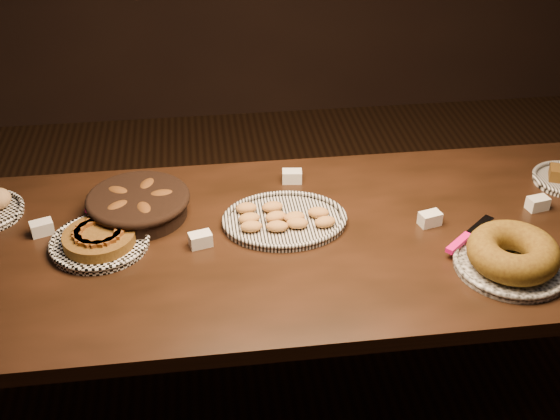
{
  "coord_description": "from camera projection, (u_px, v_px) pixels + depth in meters",
  "views": [
    {
      "loc": [
        -0.28,
        -1.82,
        2.06
      ],
      "look_at": [
        -0.04,
        0.05,
        0.82
      ],
      "focal_mm": 45.0,
      "sensor_mm": 36.0,
      "label": 1
    }
  ],
  "objects": [
    {
      "name": "ground",
      "position": [
        293.0,
        396.0,
        2.67
      ],
      "size": [
        5.0,
        5.0,
        0.0
      ],
      "primitive_type": "plane",
      "color": "black",
      "rests_on": "ground"
    },
    {
      "name": "buffet_table",
      "position": [
        295.0,
        254.0,
        2.3
      ],
      "size": [
        2.4,
        1.0,
        0.75
      ],
      "color": "black",
      "rests_on": "ground"
    },
    {
      "name": "apple_tart_plate",
      "position": [
        100.0,
        240.0,
        2.2
      ],
      "size": [
        0.33,
        0.34,
        0.06
      ],
      "rotation": [
        0.0,
        0.0,
        -0.1
      ],
      "color": "white",
      "rests_on": "buffet_table"
    },
    {
      "name": "madeleine_platter",
      "position": [
        284.0,
        219.0,
        2.31
      ],
      "size": [
        0.41,
        0.33,
        0.05
      ],
      "rotation": [
        0.0,
        0.0,
        0.12
      ],
      "color": "black",
      "rests_on": "buffet_table"
    },
    {
      "name": "bundt_cake_plate",
      "position": [
        512.0,
        256.0,
        2.1
      ],
      "size": [
        0.35,
        0.42,
        0.11
      ],
      "rotation": [
        0.0,
        0.0,
        0.16
      ],
      "color": "black",
      "rests_on": "buffet_table"
    },
    {
      "name": "croissant_basket",
      "position": [
        138.0,
        203.0,
        2.33
      ],
      "size": [
        0.4,
        0.4,
        0.09
      ],
      "rotation": [
        0.0,
        0.0,
        0.33
      ],
      "color": "black",
      "rests_on": "buffet_table"
    },
    {
      "name": "tent_cards",
      "position": [
        304.0,
        212.0,
        2.34
      ],
      "size": [
        1.73,
        0.41,
        0.04
      ],
      "color": "white",
      "rests_on": "buffet_table"
    }
  ]
}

